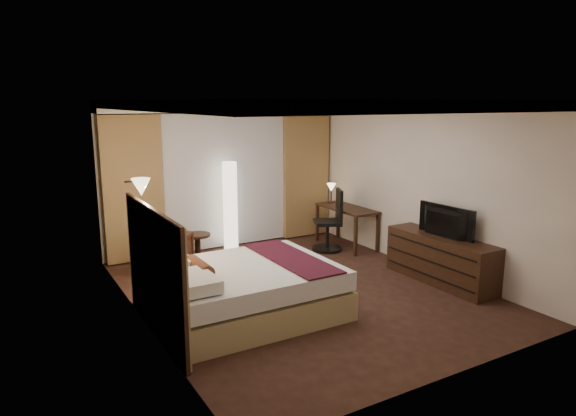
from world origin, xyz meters
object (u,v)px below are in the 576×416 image
armchair (166,252)px  television (442,218)px  office_chair (328,220)px  desk (346,227)px  floor_lamp (230,207)px  dresser (441,259)px  bed (246,290)px  side_table (198,248)px

armchair → television: television is taller
office_chair → desk: bearing=30.5°
desk → television: (0.02, -2.30, 0.63)m
desk → floor_lamp: bearing=158.0°
office_chair → dresser: size_ratio=0.62×
television → floor_lamp: bearing=30.1°
floor_lamp → office_chair: floor_lamp is taller
desk → dresser: desk is taller
desk → armchair: bearing=176.8°
armchair → television: bearing=4.7°
bed → dresser: 3.09m
side_table → television: (2.78, -2.80, 0.76)m
floor_lamp → television: 3.71m
side_table → desk: (2.76, -0.50, 0.13)m
bed → dresser: (3.07, -0.38, 0.03)m
desk → television: bearing=-89.5°
floor_lamp → desk: (2.00, -0.81, -0.45)m
bed → side_table: 2.44m
bed → floor_lamp: (1.01, 2.73, 0.50)m
bed → desk: desk is taller
desk → office_chair: bearing=-173.9°
desk → dresser: size_ratio=0.72×
bed → television: 3.13m
floor_lamp → dresser: (2.05, -3.11, -0.47)m
floor_lamp → dresser: size_ratio=0.90×
desk → office_chair: 0.51m
side_table → dresser: dresser is taller
bed → office_chair: (2.55, 1.87, 0.24)m
side_table → television: bearing=-45.3°
armchair → desk: bearing=37.5°
armchair → television: 4.28m
dresser → bed: bearing=172.9°
floor_lamp → dresser: floor_lamp is taller
side_table → television: size_ratio=0.49×
armchair → television: size_ratio=0.71×
armchair → bed: bearing=-38.9°
dresser → office_chair: bearing=102.9°
dresser → television: bearing=180.0°
side_table → floor_lamp: (0.75, 0.30, 0.58)m
desk → bed: bearing=-147.5°
side_table → floor_lamp: 1.00m
desk → office_chair: (-0.47, -0.05, 0.19)m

